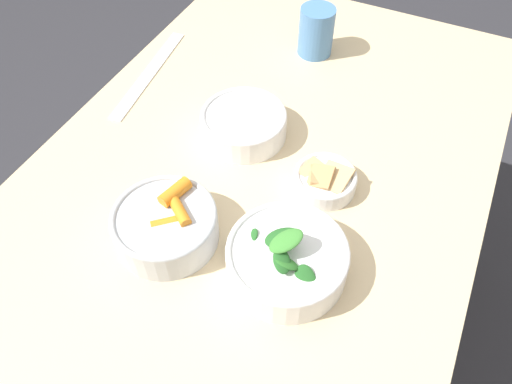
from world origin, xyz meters
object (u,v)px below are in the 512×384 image
at_px(bowl_carrots, 166,224).
at_px(bowl_cookies, 325,180).
at_px(bowl_greens, 287,259).
at_px(ruler, 149,74).
at_px(cup, 316,31).
at_px(bowl_beans_hotdog, 244,125).

height_order(bowl_carrots, bowl_cookies, bowl_carrots).
distance_m(bowl_greens, ruler, 0.58).
distance_m(bowl_cookies, cup, 0.41).
bearing_deg(bowl_beans_hotdog, bowl_cookies, -107.76).
xyz_separation_m(bowl_carrots, bowl_beans_hotdog, (0.27, -0.01, -0.01)).
bearing_deg(ruler, bowl_carrots, -142.59).
distance_m(bowl_carrots, cup, 0.59).
xyz_separation_m(bowl_greens, ruler, (0.33, 0.47, -0.03)).
relative_size(bowl_carrots, bowl_beans_hotdog, 1.03).
xyz_separation_m(bowl_cookies, ruler, (0.14, 0.47, -0.02)).
distance_m(bowl_beans_hotdog, bowl_cookies, 0.20).
xyz_separation_m(bowl_beans_hotdog, bowl_cookies, (-0.06, -0.19, -0.01)).
bearing_deg(bowl_beans_hotdog, ruler, 73.76).
xyz_separation_m(bowl_carrots, cup, (0.59, -0.03, 0.02)).
bearing_deg(bowl_carrots, ruler, 37.41).
bearing_deg(bowl_greens, bowl_beans_hotdog, 38.35).
distance_m(ruler, cup, 0.39).
bearing_deg(bowl_carrots, bowl_beans_hotdog, -1.11).
relative_size(bowl_carrots, bowl_cookies, 1.52).
bearing_deg(bowl_carrots, bowl_cookies, -42.69).
distance_m(bowl_greens, cup, 0.59).
xyz_separation_m(bowl_cookies, cup, (0.38, 0.17, 0.03)).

